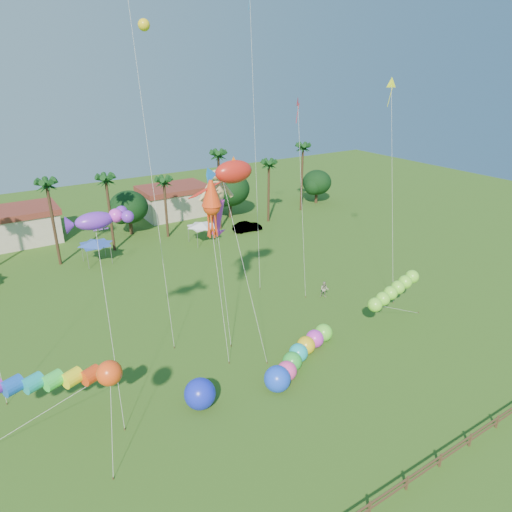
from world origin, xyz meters
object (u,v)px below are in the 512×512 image
caterpillar_inflatable (298,357)px  blue_ball (200,394)px  spectator_b (324,290)px  car_b (247,227)px

caterpillar_inflatable → blue_ball: (-8.83, -0.10, 0.28)m
spectator_b → blue_ball: blue_ball is taller
car_b → caterpillar_inflatable: bearing=161.6°
car_b → blue_ball: (-22.62, -30.11, 0.43)m
caterpillar_inflatable → blue_ball: 8.84m
car_b → caterpillar_inflatable: size_ratio=0.45×
car_b → spectator_b: (-4.16, -22.07, 0.18)m
spectator_b → blue_ball: size_ratio=0.79×
car_b → blue_ball: blue_ball is taller
spectator_b → blue_ball: bearing=-115.1°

